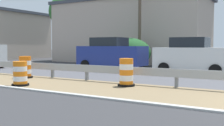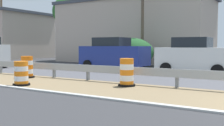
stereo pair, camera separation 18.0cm
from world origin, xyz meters
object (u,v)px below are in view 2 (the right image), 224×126
(traffic_barrel_mid, at_px, (21,75))
(utility_pole_near, at_px, (143,11))
(traffic_barrel_close, at_px, (127,74))
(car_trailing_near_lane, at_px, (114,54))
(traffic_barrel_far, at_px, (27,68))
(utility_pole_mid, at_px, (2,19))
(car_mid_far_lane, at_px, (195,56))

(traffic_barrel_mid, height_order, utility_pole_near, utility_pole_near)
(traffic_barrel_close, relative_size, car_trailing_near_lane, 0.24)
(utility_pole_near, bearing_deg, car_trailing_near_lane, 178.39)
(traffic_barrel_close, relative_size, traffic_barrel_mid, 1.12)
(traffic_barrel_close, xyz_separation_m, traffic_barrel_far, (-0.11, 5.49, -0.01))
(utility_pole_mid, bearing_deg, traffic_barrel_close, -115.51)
(car_trailing_near_lane, height_order, car_mid_far_lane, car_trailing_near_lane)
(traffic_barrel_mid, height_order, car_mid_far_lane, car_mid_far_lane)
(car_trailing_near_lane, relative_size, car_mid_far_lane, 1.09)
(traffic_barrel_mid, height_order, traffic_barrel_far, traffic_barrel_far)
(car_mid_far_lane, bearing_deg, traffic_barrel_far, -136.14)
(car_mid_far_lane, height_order, utility_pole_mid, utility_pole_mid)
(car_mid_far_lane, relative_size, utility_pole_near, 0.51)
(traffic_barrel_close, xyz_separation_m, utility_pole_near, (10.09, 4.04, 3.76))
(utility_pole_near, bearing_deg, traffic_barrel_mid, -178.13)
(traffic_barrel_mid, xyz_separation_m, utility_pole_near, (12.11, 0.39, 3.82))
(utility_pole_mid, bearing_deg, car_trailing_near_lane, -103.73)
(utility_pole_near, relative_size, utility_pole_mid, 0.95)
(traffic_barrel_close, distance_m, utility_pole_mid, 23.63)
(traffic_barrel_close, distance_m, car_mid_far_lane, 6.15)
(traffic_barrel_far, xyz_separation_m, utility_pole_mid, (10.15, 15.53, 3.99))
(traffic_barrel_mid, xyz_separation_m, car_trailing_near_lane, (7.93, 0.51, 0.62))
(traffic_barrel_close, bearing_deg, utility_pole_mid, 64.49)
(traffic_barrel_mid, relative_size, car_mid_far_lane, 0.23)
(utility_pole_mid, bearing_deg, traffic_barrel_far, -123.15)
(car_trailing_near_lane, bearing_deg, traffic_barrel_close, -53.45)
(traffic_barrel_mid, bearing_deg, utility_pole_mid, 55.26)
(traffic_barrel_close, height_order, traffic_barrel_mid, traffic_barrel_close)
(traffic_barrel_close, distance_m, traffic_barrel_far, 5.49)
(utility_pole_mid, bearing_deg, traffic_barrel_mid, -124.74)
(traffic_barrel_far, xyz_separation_m, car_mid_far_lane, (6.15, -6.55, 0.54))
(car_trailing_near_lane, bearing_deg, car_mid_far_lane, 2.81)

